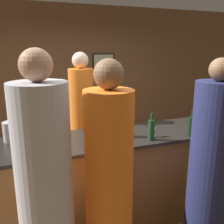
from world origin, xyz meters
The scene contains 16 objects.
ground_plane centered at (0.00, 0.00, 0.00)m, with size 14.00×14.00×0.00m, color brown.
back_wall centered at (0.00, 2.32, 1.40)m, with size 8.00×0.08×2.80m.
bar_counter centered at (0.00, 0.00, 0.54)m, with size 3.50×0.73×1.07m.
bartender centered at (-0.33, 0.76, 0.93)m, with size 0.33×0.33×1.97m.
guest_0 centered at (-0.97, -0.83, 0.94)m, with size 0.39×0.39×2.02m.
guest_1 centered at (-0.49, -0.81, 0.91)m, with size 0.37×0.37×1.95m.
guest_2 centered at (0.52, -0.78, 0.90)m, with size 0.40×0.40×1.94m.
wine_bottle_0 centered at (0.00, -0.08, 1.17)m, with size 0.07×0.07×0.28m.
wine_bottle_1 centered at (0.18, -0.25, 1.18)m, with size 0.07×0.07×0.29m.
wine_bottle_2 centered at (0.66, -0.29, 1.18)m, with size 0.08×0.08×0.30m.
ice_bucket centered at (-1.21, 0.23, 1.17)m, with size 0.15×0.15×0.21m.
wine_glass_0 centered at (0.26, -0.16, 1.19)m, with size 0.06×0.06×0.16m.
wine_glass_1 centered at (-1.11, -0.30, 1.20)m, with size 0.07×0.07×0.18m.
wine_glass_2 centered at (-0.98, -0.23, 1.21)m, with size 0.08×0.08×0.18m.
wine_glass_3 centered at (-0.35, -0.26, 1.19)m, with size 0.08×0.08×0.16m.
wine_glass_4 centered at (1.04, -0.17, 1.21)m, with size 0.08×0.08×0.18m.
Camera 1 is at (-1.06, -2.45, 2.01)m, focal length 40.00 mm.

